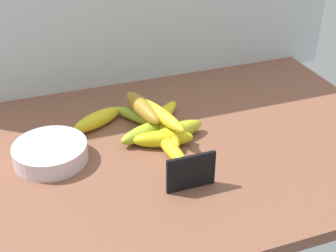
{
  "coord_description": "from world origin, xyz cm",
  "views": [
    {
      "loc": [
        -36.9,
        -90.2,
        67.96
      ],
      "look_at": [
        -3.72,
        1.7,
        8.0
      ],
      "focal_mm": 50.43,
      "sensor_mm": 36.0,
      "label": 1
    }
  ],
  "objects": [
    {
      "name": "counter_top",
      "position": [
        0.0,
        0.0,
        1.5
      ],
      "size": [
        110.0,
        76.0,
        3.0
      ],
      "primitive_type": "cube",
      "color": "brown",
      "rests_on": "ground"
    },
    {
      "name": "banana_4",
      "position": [
        -4.71,
        -3.92,
        4.66
      ],
      "size": [
        5.09,
        15.64,
        3.31
      ],
      "primitive_type": "ellipsoid",
      "rotation": [
        0.0,
        0.0,
        4.83
      ],
      "color": "yellow",
      "rests_on": "counter_top"
    },
    {
      "name": "chalkboard_sign",
      "position": [
        -5.05,
        -16.31,
        6.86
      ],
      "size": [
        11.0,
        1.8,
        8.4
      ],
      "color": "black",
      "rests_on": "counter_top"
    },
    {
      "name": "banana_6",
      "position": [
        -2.84,
        6.27,
        5.07
      ],
      "size": [
        4.61,
        19.78,
        4.14
      ],
      "primitive_type": "ellipsoid",
      "rotation": [
        0.0,
        0.0,
        4.69
      ],
      "color": "yellow",
      "rests_on": "counter_top"
    },
    {
      "name": "banana_8",
      "position": [
        -7.12,
        11.84,
        8.51
      ],
      "size": [
        7.09,
        18.06,
        4.27
      ],
      "primitive_type": "ellipsoid",
      "rotation": [
        0.0,
        0.0,
        4.88
      ],
      "color": "#AB7D25",
      "rests_on": "banana_5"
    },
    {
      "name": "banana_2",
      "position": [
        -18.45,
        15.39,
        5.1
      ],
      "size": [
        15.46,
        10.48,
        4.21
      ],
      "primitive_type": "ellipsoid",
      "rotation": [
        0.0,
        0.0,
        3.6
      ],
      "color": "yellow",
      "rests_on": "counter_top"
    },
    {
      "name": "banana_5",
      "position": [
        -6.94,
        13.1,
        4.69
      ],
      "size": [
        14.14,
        16.93,
        3.37
      ],
      "primitive_type": "ellipsoid",
      "rotation": [
        0.0,
        0.0,
        5.37
      ],
      "color": "#9CB732",
      "rests_on": "counter_top"
    },
    {
      "name": "banana_7",
      "position": [
        -5.26,
        0.98,
        5.09
      ],
      "size": [
        15.56,
        7.56,
        4.18
      ],
      "primitive_type": "ellipsoid",
      "rotation": [
        0.0,
        0.0,
        6.05
      ],
      "color": "yellow",
      "rests_on": "counter_top"
    },
    {
      "name": "fruit_bowl",
      "position": [
        -32.0,
        4.2,
        5.17
      ],
      "size": [
        17.3,
        17.3,
        4.34
      ],
      "primitive_type": "cylinder",
      "color": "silver",
      "rests_on": "counter_top"
    },
    {
      "name": "banana_3",
      "position": [
        -2.55,
        10.83,
        4.84
      ],
      "size": [
        15.97,
        16.52,
        3.69
      ],
      "primitive_type": "ellipsoid",
      "rotation": [
        0.0,
        0.0,
        3.95
      ],
      "color": "yellow",
      "rests_on": "counter_top"
    },
    {
      "name": "banana_1",
      "position": [
        -8.06,
        5.41,
        5.07
      ],
      "size": [
        15.84,
        8.84,
        4.14
      ],
      "primitive_type": "ellipsoid",
      "rotation": [
        0.0,
        0.0,
        0.33
      ],
      "color": "#A5BD28",
      "rests_on": "counter_top"
    },
    {
      "name": "banana_0",
      "position": [
        -1.16,
        2.71,
        5.19
      ],
      "size": [
        15.98,
        7.97,
        4.38
      ],
      "primitive_type": "ellipsoid",
      "rotation": [
        0.0,
        0.0,
        3.39
      ],
      "color": "gold",
      "rests_on": "counter_top"
    },
    {
      "name": "banana_9",
      "position": [
        -4.06,
        6.21,
        8.83
      ],
      "size": [
        8.34,
        19.59,
        3.38
      ],
      "primitive_type": "ellipsoid",
      "rotation": [
        0.0,
        0.0,
        4.98
      ],
      "color": "yellow",
      "rests_on": "banana_6"
    }
  ]
}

